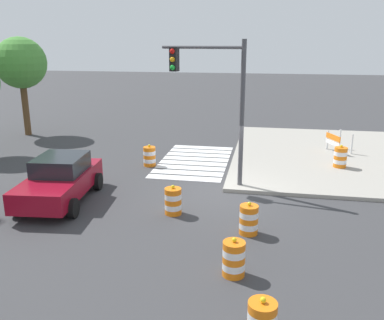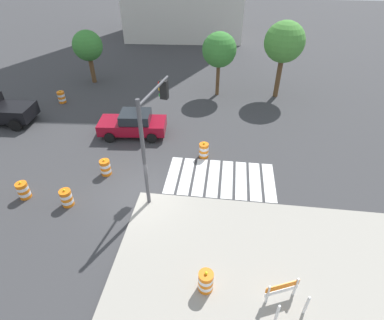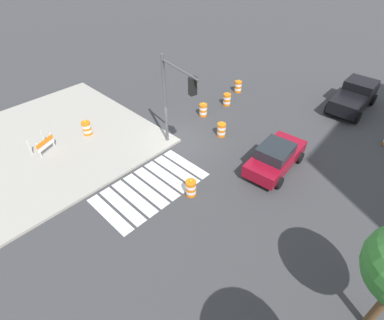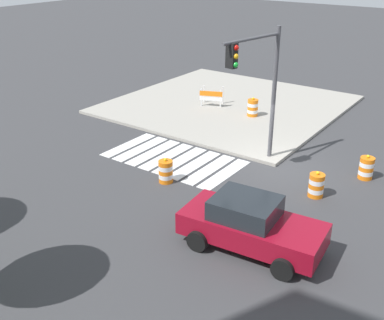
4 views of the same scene
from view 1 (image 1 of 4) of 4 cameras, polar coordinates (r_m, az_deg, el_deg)
ground_plane at (r=16.01m, az=4.21°, el=-4.45°), size 120.00×120.00×0.00m
sidewalk_corner at (r=22.09m, az=21.65°, el=0.44°), size 12.00×12.00×0.15m
crosswalk_stripes at (r=20.01m, az=0.34°, el=-0.15°), size 5.85×3.20×0.02m
sports_car at (r=15.61m, az=-17.62°, el=-2.56°), size 4.45×2.45×1.63m
traffic_barrel_near_corner at (r=10.53m, az=5.73°, el=-13.28°), size 0.56×0.56×1.02m
traffic_barrel_crosswalk_end at (r=13.93m, az=-2.60°, el=-5.64°), size 0.56×0.56×1.02m
traffic_barrel_far_curb at (r=12.66m, az=7.77°, el=-8.08°), size 0.56×0.56×1.02m
traffic_barrel_lane_center at (r=19.27m, az=-5.84°, el=0.50°), size 0.56×0.56×1.02m
traffic_barrel_on_sidewalk at (r=19.62m, az=19.64°, el=0.36°), size 0.56×0.56×1.02m
construction_barricade at (r=22.26m, az=19.09°, el=2.52°), size 1.44×1.19×1.00m
traffic_light_pole at (r=15.93m, az=2.92°, el=9.96°), size 0.77×3.25×5.50m
street_tree_streetside_far at (r=27.06m, az=-22.40°, el=12.11°), size 3.00×3.00×5.82m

